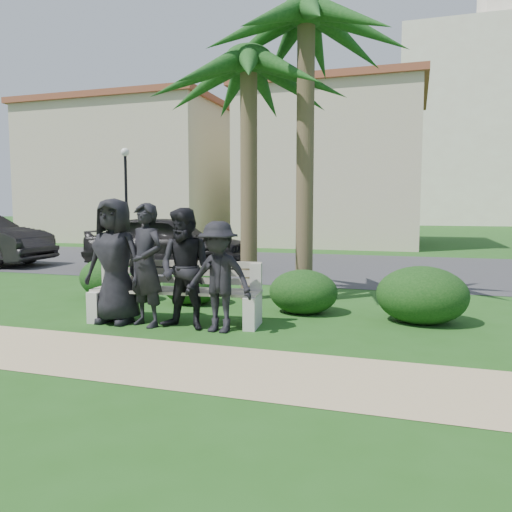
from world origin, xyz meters
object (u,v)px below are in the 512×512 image
object	(u,v)px
street_lamp	(126,180)
man_d	(219,277)
man_b	(146,265)
park_bench	(176,296)
palm_left	(249,63)
man_a	(115,261)
palm_right	(306,16)
car_a	(168,242)
man_c	(186,269)

from	to	relation	value
street_lamp	man_d	xyz separation A→B (m)	(9.23, -12.32, -2.16)
man_b	park_bench	bearing A→B (deg)	65.30
park_bench	palm_left	bearing A→B (deg)	73.26
street_lamp	park_bench	xyz separation A→B (m)	(8.40, -12.00, -2.53)
park_bench	man_a	distance (m)	1.06
man_b	palm_right	bearing A→B (deg)	75.73
park_bench	car_a	size ratio (longest dim) A/B	0.58
man_d	palm_left	bearing A→B (deg)	102.88
palm_right	car_a	distance (m)	7.33
man_a	park_bench	bearing A→B (deg)	19.40
man_a	palm_right	size ratio (longest dim) A/B	0.31
palm_left	palm_right	distance (m)	1.30
park_bench	car_a	bearing A→B (deg)	112.32
man_c	palm_left	world-z (taller)	palm_left
park_bench	man_b	distance (m)	0.67
man_b	man_d	distance (m)	1.16
man_c	palm_right	xyz separation A→B (m)	(1.16, 2.63, 4.28)
man_a	street_lamp	bearing A→B (deg)	123.42
man_b	man_c	bearing A→B (deg)	20.98
man_b	palm_right	distance (m)	5.31
park_bench	man_d	distance (m)	0.97
car_a	man_d	bearing A→B (deg)	-154.41
man_a	man_d	distance (m)	1.71
street_lamp	car_a	bearing A→B (deg)	-49.84
park_bench	car_a	world-z (taller)	car_a
park_bench	man_a	xyz separation A→B (m)	(-0.87, -0.27, 0.54)
man_b	man_d	size ratio (longest dim) A/B	1.16
man_a	palm_right	world-z (taller)	palm_right
man_b	man_d	xyz separation A→B (m)	(1.15, -0.00, -0.13)
street_lamp	man_b	size ratio (longest dim) A/B	2.36
palm_left	car_a	xyz separation A→B (m)	(-3.63, 3.59, -3.64)
man_c	car_a	world-z (taller)	man_c
man_a	man_d	world-z (taller)	man_a
park_bench	man_b	size ratio (longest dim) A/B	1.46
man_a	man_b	xyz separation A→B (m)	(0.55, -0.05, -0.04)
man_a	car_a	size ratio (longest dim) A/B	0.41
street_lamp	man_d	distance (m)	15.55
street_lamp	man_c	bearing A→B (deg)	-54.67
park_bench	palm_right	distance (m)	5.48
street_lamp	park_bench	world-z (taller)	street_lamp
park_bench	man_d	xyz separation A→B (m)	(0.83, -0.32, 0.37)
man_b	man_c	world-z (taller)	man_b
car_a	palm_right	bearing A→B (deg)	-134.62
palm_left	man_d	bearing A→B (deg)	-80.77
street_lamp	car_a	world-z (taller)	street_lamp
palm_left	street_lamp	bearing A→B (deg)	132.17
man_c	palm_left	size ratio (longest dim) A/B	0.33
street_lamp	man_b	xyz separation A→B (m)	(8.08, -12.32, -2.03)
man_a	palm_right	bearing A→B (deg)	49.78
street_lamp	palm_right	world-z (taller)	palm_right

